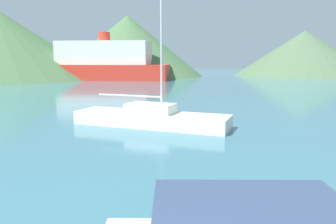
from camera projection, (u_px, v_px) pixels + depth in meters
sailboat_inner at (151, 117)px, 18.09m from camera, size 8.84×5.42×8.88m
ferry_distant at (105, 63)px, 58.45m from camera, size 23.63×11.44×8.32m
hill_central at (128, 46)px, 70.18m from camera, size 32.09×32.09×12.81m
hill_east at (304, 53)px, 73.13m from camera, size 30.21×30.21×9.89m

